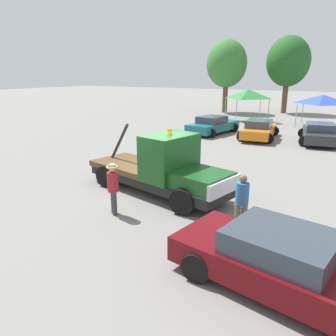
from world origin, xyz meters
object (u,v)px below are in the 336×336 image
at_px(parked_car_orange, 259,130).
at_px(tree_left, 227,64).
at_px(parked_car_charcoal, 319,133).
at_px(canopy_tent_blue, 323,99).
at_px(traffic_cone, 180,158).
at_px(tow_truck, 164,170).
at_px(person_at_hood, 113,185).
at_px(canopy_tent_green, 248,94).
at_px(foreground_car, 288,264).
at_px(parked_car_teal, 213,125).
at_px(tree_center, 288,62).
at_px(person_near_truck, 242,199).

bearing_deg(parked_car_orange, tree_left, 22.81).
xyz_separation_m(parked_car_orange, tree_left, (-7.80, 13.98, 4.80)).
relative_size(parked_car_charcoal, canopy_tent_blue, 1.40).
distance_m(parked_car_orange, traffic_cone, 8.64).
height_order(tow_truck, tree_left, tree_left).
distance_m(person_at_hood, parked_car_charcoal, 16.31).
bearing_deg(canopy_tent_blue, parked_car_orange, -110.33).
bearing_deg(traffic_cone, canopy_tent_green, 95.38).
relative_size(foreground_car, parked_car_teal, 1.05).
bearing_deg(tree_center, person_near_truck, -80.88).
height_order(tow_truck, person_at_hood, tow_truck).
xyz_separation_m(tree_left, tree_center, (6.14, 2.80, 0.21)).
bearing_deg(person_near_truck, traffic_cone, 16.02).
bearing_deg(traffic_cone, parked_car_teal, 101.89).
bearing_deg(canopy_tent_green, person_near_truck, -73.44).
bearing_deg(traffic_cone, parked_car_charcoal, 58.01).
xyz_separation_m(person_near_truck, tree_center, (-4.99, 31.07, 4.67)).
relative_size(tree_left, traffic_cone, 14.76).
bearing_deg(parked_car_orange, person_near_truck, -173.22).
bearing_deg(person_at_hood, tow_truck, -153.90).
distance_m(parked_car_teal, parked_car_orange, 3.61).
bearing_deg(person_near_truck, parked_car_orange, -11.94).
relative_size(parked_car_orange, canopy_tent_green, 1.47).
bearing_deg(parked_car_teal, canopy_tent_blue, -29.76).
relative_size(tow_truck, traffic_cone, 11.67).
bearing_deg(tow_truck, traffic_cone, 123.04).
relative_size(tow_truck, tree_center, 0.76).
xyz_separation_m(tow_truck, tree_left, (-7.67, 26.81, 4.46)).
bearing_deg(tow_truck, parked_car_orange, 102.08).
bearing_deg(parked_car_orange, tree_center, -0.71).
xyz_separation_m(tow_truck, parked_car_teal, (-3.46, 13.11, -0.33)).
bearing_deg(tow_truck, person_near_truck, -10.17).
bearing_deg(tow_truck, parked_car_teal, 117.47).
distance_m(person_near_truck, parked_car_orange, 14.67).
bearing_deg(tree_left, canopy_tent_blue, -27.49).
height_order(person_near_truck, parked_car_orange, person_near_truck).
relative_size(parked_car_teal, tree_left, 0.62).
relative_size(tow_truck, parked_car_teal, 1.27).
xyz_separation_m(foreground_car, traffic_cone, (-6.81, 8.05, -0.40)).
xyz_separation_m(foreground_car, canopy_tent_green, (-8.37, 24.55, 1.92)).
xyz_separation_m(canopy_tent_blue, tree_left, (-10.88, 5.66, 3.15)).
bearing_deg(tree_center, canopy_tent_green, -100.72).
bearing_deg(person_at_hood, person_near_truck, 141.10).
bearing_deg(foreground_car, person_near_truck, 138.21).
bearing_deg(tow_truck, tree_left, 118.63).
distance_m(person_near_truck, parked_car_charcoal, 14.79).
bearing_deg(traffic_cone, canopy_tent_blue, 73.90).
distance_m(foreground_car, parked_car_teal, 18.88).
distance_m(person_at_hood, tree_left, 30.36).
height_order(tow_truck, person_near_truck, tow_truck).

